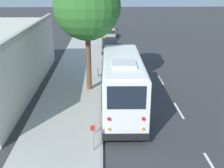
{
  "coord_description": "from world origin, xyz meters",
  "views": [
    {
      "loc": [
        -16.54,
        1.57,
        7.81
      ],
      "look_at": [
        1.31,
        0.97,
        1.3
      ],
      "focal_mm": 45.0,
      "sensor_mm": 36.0,
      "label": 1
    }
  ],
  "objects_px": {
    "parked_sedan_navy": "(108,27)",
    "sign_post_near": "(93,138)",
    "parked_sedan_black": "(111,44)",
    "street_tree": "(87,1)",
    "shuttle_bus": "(122,81)",
    "parked_sedan_tan": "(110,34)",
    "sign_post_far": "(94,123)",
    "fire_hydrant": "(97,72)",
    "parked_sedan_silver": "(111,55)"
  },
  "relations": [
    {
      "from": "parked_sedan_silver",
      "to": "fire_hydrant",
      "type": "bearing_deg",
      "value": 167.65
    },
    {
      "from": "shuttle_bus",
      "to": "sign_post_far",
      "type": "xyz_separation_m",
      "value": [
        -3.29,
        1.71,
        -1.14
      ]
    },
    {
      "from": "shuttle_bus",
      "to": "parked_sedan_navy",
      "type": "relative_size",
      "value": 1.97
    },
    {
      "from": "street_tree",
      "to": "sign_post_near",
      "type": "height_order",
      "value": "street_tree"
    },
    {
      "from": "parked_sedan_black",
      "to": "parked_sedan_tan",
      "type": "relative_size",
      "value": 0.94
    },
    {
      "from": "street_tree",
      "to": "parked_sedan_tan",
      "type": "bearing_deg",
      "value": -5.77
    },
    {
      "from": "street_tree",
      "to": "sign_post_far",
      "type": "distance_m",
      "value": 8.97
    },
    {
      "from": "parked_sedan_silver",
      "to": "sign_post_far",
      "type": "distance_m",
      "value": 15.25
    },
    {
      "from": "parked_sedan_silver",
      "to": "parked_sedan_navy",
      "type": "distance_m",
      "value": 19.48
    },
    {
      "from": "shuttle_bus",
      "to": "sign_post_near",
      "type": "xyz_separation_m",
      "value": [
        -4.88,
        1.71,
        -1.09
      ]
    },
    {
      "from": "parked_sedan_tan",
      "to": "parked_sedan_silver",
      "type": "bearing_deg",
      "value": -176.34
    },
    {
      "from": "parked_sedan_tan",
      "to": "fire_hydrant",
      "type": "height_order",
      "value": "parked_sedan_tan"
    },
    {
      "from": "parked_sedan_black",
      "to": "parked_sedan_tan",
      "type": "xyz_separation_m",
      "value": [
        7.33,
        -0.11,
        -0.01
      ]
    },
    {
      "from": "sign_post_far",
      "to": "parked_sedan_tan",
      "type": "bearing_deg",
      "value": -3.29
    },
    {
      "from": "shuttle_bus",
      "to": "parked_sedan_navy",
      "type": "height_order",
      "value": "shuttle_bus"
    },
    {
      "from": "fire_hydrant",
      "to": "street_tree",
      "type": "bearing_deg",
      "value": 168.79
    },
    {
      "from": "parked_sedan_black",
      "to": "fire_hydrant",
      "type": "relative_size",
      "value": 5.55
    },
    {
      "from": "sign_post_near",
      "to": "sign_post_far",
      "type": "height_order",
      "value": "sign_post_near"
    },
    {
      "from": "shuttle_bus",
      "to": "parked_sedan_navy",
      "type": "distance_m",
      "value": 31.42
    },
    {
      "from": "parked_sedan_black",
      "to": "parked_sedan_navy",
      "type": "height_order",
      "value": "parked_sedan_navy"
    },
    {
      "from": "sign_post_near",
      "to": "fire_hydrant",
      "type": "relative_size",
      "value": 1.66
    },
    {
      "from": "shuttle_bus",
      "to": "fire_hydrant",
      "type": "bearing_deg",
      "value": 16.41
    },
    {
      "from": "parked_sedan_tan",
      "to": "parked_sedan_navy",
      "type": "relative_size",
      "value": 1.09
    },
    {
      "from": "sign_post_near",
      "to": "parked_sedan_tan",
      "type": "bearing_deg",
      "value": -3.12
    },
    {
      "from": "parked_sedan_navy",
      "to": "street_tree",
      "type": "relative_size",
      "value": 0.48
    },
    {
      "from": "parked_sedan_tan",
      "to": "parked_sedan_navy",
      "type": "bearing_deg",
      "value": 6.33
    },
    {
      "from": "shuttle_bus",
      "to": "parked_sedan_silver",
      "type": "bearing_deg",
      "value": 3.06
    },
    {
      "from": "parked_sedan_black",
      "to": "fire_hydrant",
      "type": "bearing_deg",
      "value": 173.46
    },
    {
      "from": "parked_sedan_black",
      "to": "sign_post_near",
      "type": "distance_m",
      "value": 22.65
    },
    {
      "from": "parked_sedan_navy",
      "to": "sign_post_near",
      "type": "height_order",
      "value": "sign_post_near"
    },
    {
      "from": "parked_sedan_silver",
      "to": "parked_sedan_black",
      "type": "height_order",
      "value": "parked_sedan_black"
    },
    {
      "from": "street_tree",
      "to": "fire_hydrant",
      "type": "bearing_deg",
      "value": -11.21
    },
    {
      "from": "street_tree",
      "to": "fire_hydrant",
      "type": "height_order",
      "value": "street_tree"
    },
    {
      "from": "street_tree",
      "to": "sign_post_near",
      "type": "xyz_separation_m",
      "value": [
        -8.45,
        -0.54,
        -5.7
      ]
    },
    {
      "from": "parked_sedan_navy",
      "to": "sign_post_near",
      "type": "xyz_separation_m",
      "value": [
        -36.27,
        1.48,
        0.24
      ]
    },
    {
      "from": "shuttle_bus",
      "to": "sign_post_near",
      "type": "height_order",
      "value": "shuttle_bus"
    },
    {
      "from": "parked_sedan_black",
      "to": "street_tree",
      "type": "xyz_separation_m",
      "value": [
        -14.14,
        2.06,
        5.94
      ]
    },
    {
      "from": "parked_sedan_silver",
      "to": "parked_sedan_navy",
      "type": "bearing_deg",
      "value": 0.47
    },
    {
      "from": "sign_post_far",
      "to": "fire_hydrant",
      "type": "bearing_deg",
      "value": -0.01
    },
    {
      "from": "parked_sedan_black",
      "to": "sign_post_near",
      "type": "bearing_deg",
      "value": 177.18
    },
    {
      "from": "parked_sedan_silver",
      "to": "sign_post_near",
      "type": "xyz_separation_m",
      "value": [
        -16.79,
        1.33,
        0.25
      ]
    },
    {
      "from": "parked_sedan_navy",
      "to": "sign_post_near",
      "type": "bearing_deg",
      "value": 174.27
    },
    {
      "from": "parked_sedan_silver",
      "to": "parked_sedan_tan",
      "type": "distance_m",
      "value": 13.14
    },
    {
      "from": "parked_sedan_tan",
      "to": "sign_post_far",
      "type": "distance_m",
      "value": 28.38
    },
    {
      "from": "parked_sedan_black",
      "to": "fire_hydrant",
      "type": "height_order",
      "value": "parked_sedan_black"
    },
    {
      "from": "street_tree",
      "to": "sign_post_near",
      "type": "bearing_deg",
      "value": -176.35
    },
    {
      "from": "sign_post_far",
      "to": "fire_hydrant",
      "type": "height_order",
      "value": "sign_post_far"
    },
    {
      "from": "parked_sedan_tan",
      "to": "sign_post_near",
      "type": "bearing_deg",
      "value": -178.13
    },
    {
      "from": "parked_sedan_navy",
      "to": "sign_post_far",
      "type": "height_order",
      "value": "sign_post_far"
    },
    {
      "from": "fire_hydrant",
      "to": "parked_sedan_black",
      "type": "bearing_deg",
      "value": -7.57
    }
  ]
}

